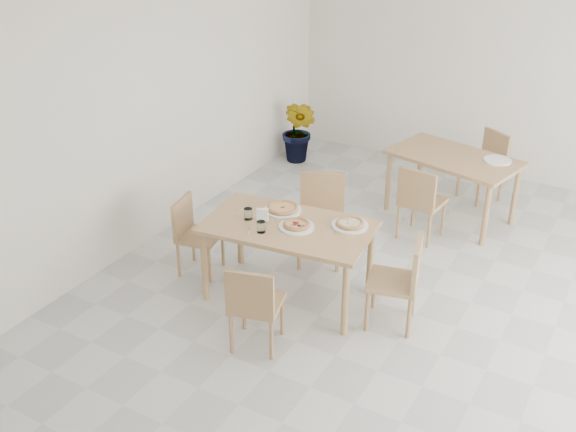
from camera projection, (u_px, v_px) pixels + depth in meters
The scene contains 21 objects.
main_table at pixel (288, 233), 6.04m from camera, with size 1.58×1.01×0.75m.
chair_south at pixel (254, 302), 5.42m from camera, with size 0.49×0.49×0.80m.
chair_north at pixel (321, 212), 6.73m from camera, with size 0.58×0.58×0.90m.
chair_west at pixel (193, 230), 6.55m from camera, with size 0.45×0.45×0.77m.
chair_east at pixel (402, 277), 5.72m from camera, with size 0.50×0.50×0.84m.
plate_margherita at pixel (283, 210), 6.24m from camera, with size 0.35×0.35×0.02m, color white.
plate_mushroom at pixel (350, 225), 5.97m from camera, with size 0.33×0.33×0.02m, color white.
plate_pepperoni at pixel (297, 227), 5.95m from camera, with size 0.32×0.32×0.02m, color white.
pizza_margherita at pixel (283, 208), 6.23m from camera, with size 0.35×0.35×0.03m.
pizza_mushroom at pixel (350, 223), 5.96m from camera, with size 0.31×0.31×0.03m.
pizza_pepperoni at pixel (297, 224), 5.94m from camera, with size 0.28×0.28×0.03m.
tumbler_a at pixel (248, 214), 6.08m from camera, with size 0.08×0.08×0.10m, color white.
tumbler_b at pixel (261, 227), 5.86m from camera, with size 0.08×0.08×0.10m, color white.
napkin_holder at pixel (263, 216), 6.02m from camera, with size 0.13×0.10×0.13m.
fork_a at pixel (240, 211), 6.23m from camera, with size 0.01×0.17×0.01m, color silver.
fork_b at pixel (249, 232), 5.88m from camera, with size 0.01×0.18×0.01m, color silver.
second_table at pixel (453, 164), 7.48m from camera, with size 1.53×1.09×0.75m.
chair_back_s at pixel (420, 199), 7.07m from camera, with size 0.46×0.46×0.85m.
chair_back_n at pixel (487, 161), 8.02m from camera, with size 0.56×0.56×0.83m.
plate_empty at pixel (498, 160), 7.31m from camera, with size 0.30×0.30×0.02m, color white.
potted_plant at pixel (299, 131), 9.03m from camera, with size 0.49×0.39×0.88m, color #1C601C.
Camera 1 is at (1.48, -4.89, 3.57)m, focal length 42.00 mm.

